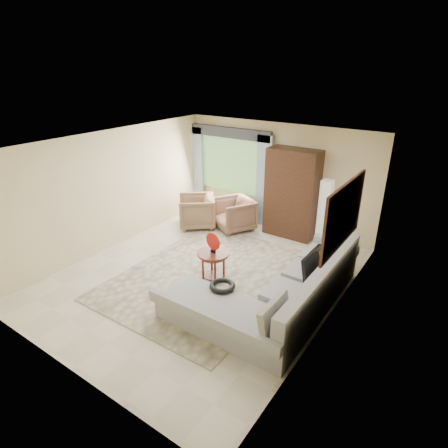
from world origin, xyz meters
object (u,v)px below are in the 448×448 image
Objects in this scene: coffee_table at (213,266)px; floor_lamp at (324,212)px; sectional_sofa at (282,297)px; armchair_left at (197,211)px; potted_plant at (209,203)px; tv_screen at (313,265)px; armchair_right at (234,214)px; armoire at (292,194)px.

coffee_table is 3.04m from floor_lamp.
sectional_sofa is at bearing -5.44° from coffee_table.
armchair_left is 1.71× the size of potted_plant.
tv_screen is 0.84× the size of armchair_right.
tv_screen is at bearing -57.20° from armoire.
potted_plant is at bearing -175.11° from armchair_right.
armoire is at bearing 122.80° from tv_screen.
armoire is at bearing 113.06° from sectional_sofa.
tv_screen is 2.79m from armoire.
tv_screen is (0.27, 0.57, 0.44)m from sectional_sofa.
armchair_left is at bearing -162.22° from floor_lamp.
tv_screen is at bearing -73.66° from floor_lamp.
armoire is at bearing 84.15° from coffee_table.
armoire is 0.86m from floor_lamp.
coffee_table is (-1.52, 0.14, 0.04)m from sectional_sofa.
potted_plant is at bearing 179.94° from floor_lamp.
armoire reaches higher than sectional_sofa.
coffee_table is 3.58m from potted_plant.
floor_lamp is at bearing 106.34° from tv_screen.
armchair_left is at bearing 149.40° from sectional_sofa.
coffee_table is at bearing -36.28° from armchair_right.
potted_plant is at bearing 128.18° from coffee_table.
armchair_left is 0.59× the size of floor_lamp.
sectional_sofa reaches higher than potted_plant.
sectional_sofa is 6.63× the size of potted_plant.
armoire is (1.28, 0.50, 0.65)m from armchair_right.
sectional_sofa is 0.77m from tv_screen.
potted_plant is 2.62m from armoire.
coffee_table is 0.69× the size of armchair_left.
armchair_left is at bearing 158.56° from tv_screen.
armchair_left is at bearing -70.63° from potted_plant.
armchair_right is at bearing -158.79° from armoire.
sectional_sofa is at bearing -13.86° from armchair_right.
armoire reaches higher than coffee_table.
coffee_table is 0.29× the size of armoire.
tv_screen reaches higher than sectional_sofa.
armchair_left is at bearing -126.21° from armchair_right.
potted_plant is at bearing 159.71° from armchair_left.
armchair_left is at bearing 135.25° from coffee_table.
coffee_table is 2.86m from armoire.
floor_lamp reaches higher than tv_screen.
sectional_sofa is 3.03m from floor_lamp.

